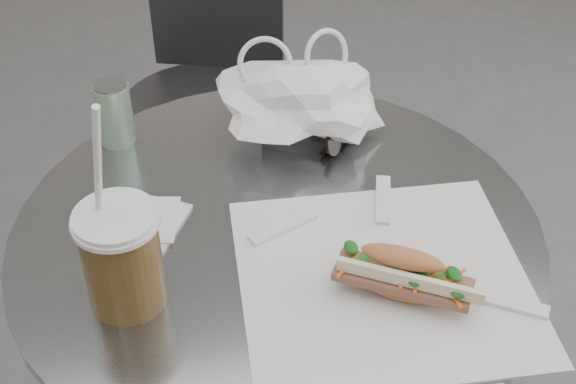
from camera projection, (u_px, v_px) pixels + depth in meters
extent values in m
cylinder|color=slate|center=(277.00, 234.00, 1.15)|extent=(0.76, 0.76, 0.02)
cylinder|color=#2E2E31|center=(217.00, 254.00, 2.14)|extent=(0.36, 0.36, 0.02)
cylinder|color=#2E2E31|center=(212.00, 189.00, 2.00)|extent=(0.06, 0.06, 0.47)
cylinder|color=#2E2E31|center=(206.00, 110.00, 1.85)|extent=(0.40, 0.40, 0.02)
cube|color=#2E2E31|center=(217.00, 14.00, 1.90)|extent=(0.30, 0.14, 0.27)
cube|color=white|center=(383.00, 279.00, 1.06)|extent=(0.42, 0.40, 0.00)
ellipsoid|color=#BB7346|center=(402.00, 289.00, 1.03)|extent=(0.22, 0.18, 0.02)
cube|color=brown|center=(403.00, 280.00, 1.02)|extent=(0.18, 0.14, 0.01)
ellipsoid|color=#BB7346|center=(402.00, 261.00, 1.01)|extent=(0.22, 0.19, 0.04)
cylinder|color=brown|center=(123.00, 262.00, 1.00)|extent=(0.10, 0.10, 0.13)
cylinder|color=white|center=(115.00, 219.00, 0.95)|extent=(0.11, 0.11, 0.01)
cylinder|color=white|center=(98.00, 184.00, 0.92)|extent=(0.04, 0.07, 0.25)
cylinder|color=black|center=(334.00, 142.00, 1.27)|extent=(0.04, 0.05, 0.05)
cylinder|color=black|center=(350.00, 123.00, 1.31)|extent=(0.04, 0.05, 0.05)
cube|color=black|center=(342.00, 135.00, 1.29)|extent=(0.02, 0.02, 0.00)
cube|color=white|center=(143.00, 222.00, 1.15)|extent=(0.15, 0.15, 0.01)
cube|color=white|center=(143.00, 220.00, 1.15)|extent=(0.12, 0.12, 0.00)
cylinder|color=#5EA166|center=(115.00, 114.00, 1.27)|extent=(0.06, 0.06, 0.10)
cylinder|color=slate|center=(110.00, 85.00, 1.24)|extent=(0.05, 0.05, 0.00)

